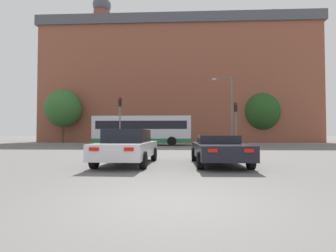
{
  "coord_description": "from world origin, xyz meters",
  "views": [
    {
      "loc": [
        0.25,
        -4.8,
        1.27
      ],
      "look_at": [
        -0.96,
        20.56,
        2.06
      ],
      "focal_mm": 28.0,
      "sensor_mm": 36.0,
      "label": 1
    }
  ],
  "objects_px": {
    "car_saloon_left": "(128,146)",
    "pedestrian_waiting": "(181,136)",
    "bus_crossing_lead": "(142,130)",
    "traffic_light_near_right": "(236,118)",
    "traffic_light_near_left": "(120,114)",
    "street_lamp_junction": "(228,104)",
    "car_roadster_right": "(218,149)"
  },
  "relations": [
    {
      "from": "car_saloon_left",
      "to": "pedestrian_waiting",
      "type": "distance_m",
      "value": 25.78
    },
    {
      "from": "bus_crossing_lead",
      "to": "street_lamp_junction",
      "type": "xyz_separation_m",
      "value": [
        9.41,
        -1.44,
        2.74
      ]
    },
    {
      "from": "bus_crossing_lead",
      "to": "street_lamp_junction",
      "type": "distance_m",
      "value": 9.91
    },
    {
      "from": "traffic_light_near_left",
      "to": "pedestrian_waiting",
      "type": "xyz_separation_m",
      "value": [
        5.53,
        13.38,
        -2.01
      ]
    },
    {
      "from": "car_saloon_left",
      "to": "traffic_light_near_left",
      "type": "xyz_separation_m",
      "value": [
        -3.23,
        12.3,
        2.3
      ]
    },
    {
      "from": "car_saloon_left",
      "to": "traffic_light_near_right",
      "type": "height_order",
      "value": "traffic_light_near_right"
    },
    {
      "from": "car_roadster_right",
      "to": "bus_crossing_lead",
      "type": "relative_size",
      "value": 0.45
    },
    {
      "from": "bus_crossing_lead",
      "to": "street_lamp_junction",
      "type": "relative_size",
      "value": 1.48
    },
    {
      "from": "pedestrian_waiting",
      "to": "traffic_light_near_left",
      "type": "bearing_deg",
      "value": -31.34
    },
    {
      "from": "traffic_light_near_left",
      "to": "car_saloon_left",
      "type": "bearing_deg",
      "value": -75.29
    },
    {
      "from": "traffic_light_near_left",
      "to": "traffic_light_near_right",
      "type": "bearing_deg",
      "value": 2.1
    },
    {
      "from": "bus_crossing_lead",
      "to": "car_roadster_right",
      "type": "bearing_deg",
      "value": 17.73
    },
    {
      "from": "car_saloon_left",
      "to": "pedestrian_waiting",
      "type": "relative_size",
      "value": 2.79
    },
    {
      "from": "traffic_light_near_right",
      "to": "pedestrian_waiting",
      "type": "bearing_deg",
      "value": 110.57
    },
    {
      "from": "car_roadster_right",
      "to": "traffic_light_near_left",
      "type": "height_order",
      "value": "traffic_light_near_left"
    },
    {
      "from": "street_lamp_junction",
      "to": "car_saloon_left",
      "type": "bearing_deg",
      "value": -113.16
    },
    {
      "from": "bus_crossing_lead",
      "to": "pedestrian_waiting",
      "type": "bearing_deg",
      "value": 148.36
    },
    {
      "from": "car_roadster_right",
      "to": "traffic_light_near_right",
      "type": "height_order",
      "value": "traffic_light_near_right"
    },
    {
      "from": "bus_crossing_lead",
      "to": "pedestrian_waiting",
      "type": "xyz_separation_m",
      "value": [
        4.4,
        7.15,
        -0.73
      ]
    },
    {
      "from": "traffic_light_near_left",
      "to": "street_lamp_junction",
      "type": "distance_m",
      "value": 11.67
    },
    {
      "from": "car_saloon_left",
      "to": "bus_crossing_lead",
      "type": "relative_size",
      "value": 0.45
    },
    {
      "from": "car_saloon_left",
      "to": "traffic_light_near_right",
      "type": "bearing_deg",
      "value": 62.05
    },
    {
      "from": "car_saloon_left",
      "to": "street_lamp_junction",
      "type": "height_order",
      "value": "street_lamp_junction"
    },
    {
      "from": "traffic_light_near_left",
      "to": "street_lamp_junction",
      "type": "height_order",
      "value": "street_lamp_junction"
    },
    {
      "from": "car_roadster_right",
      "to": "car_saloon_left",
      "type": "bearing_deg",
      "value": 179.83
    },
    {
      "from": "car_saloon_left",
      "to": "traffic_light_near_left",
      "type": "relative_size",
      "value": 1.07
    },
    {
      "from": "car_roadster_right",
      "to": "traffic_light_near_right",
      "type": "bearing_deg",
      "value": 73.98
    },
    {
      "from": "traffic_light_near_right",
      "to": "traffic_light_near_left",
      "type": "relative_size",
      "value": 0.89
    },
    {
      "from": "traffic_light_near_right",
      "to": "street_lamp_junction",
      "type": "bearing_deg",
      "value": 88.29
    },
    {
      "from": "car_roadster_right",
      "to": "bus_crossing_lead",
      "type": "height_order",
      "value": "bus_crossing_lead"
    },
    {
      "from": "bus_crossing_lead",
      "to": "traffic_light_near_right",
      "type": "height_order",
      "value": "traffic_light_near_right"
    },
    {
      "from": "street_lamp_junction",
      "to": "bus_crossing_lead",
      "type": "bearing_deg",
      "value": 171.28
    }
  ]
}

